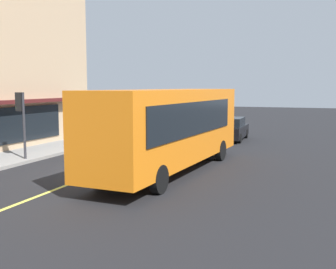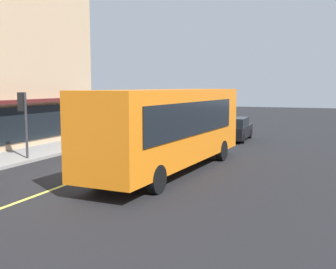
% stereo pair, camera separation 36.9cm
% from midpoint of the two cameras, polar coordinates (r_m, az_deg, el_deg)
% --- Properties ---
extents(ground, '(120.00, 120.00, 0.00)m').
position_cam_midpoint_polar(ground, '(18.03, -9.79, -5.11)').
color(ground, black).
extents(lane_centre_stripe, '(36.00, 0.16, 0.01)m').
position_cam_midpoint_polar(lane_centre_stripe, '(18.03, -9.79, -5.10)').
color(lane_centre_stripe, '#D8D14C').
rests_on(lane_centre_stripe, ground).
extents(bus, '(11.27, 3.22, 3.50)m').
position_cam_midpoint_polar(bus, '(17.61, -0.21, 1.24)').
color(bus, orange).
rests_on(bus, ground).
extents(traffic_light, '(0.30, 0.52, 3.20)m').
position_cam_midpoint_polar(traffic_light, '(21.25, -19.97, 3.25)').
color(traffic_light, '#2D2D33').
rests_on(traffic_light, sidewalk).
extents(car_black, '(4.35, 1.95, 1.52)m').
position_cam_midpoint_polar(car_black, '(28.60, 8.25, 0.73)').
color(car_black, black).
rests_on(car_black, ground).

